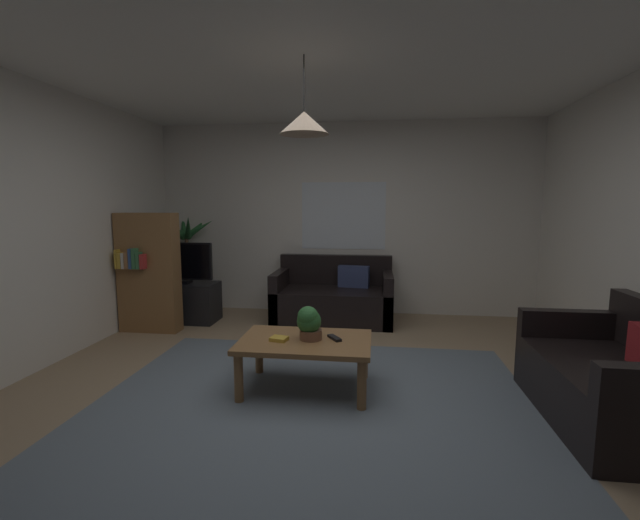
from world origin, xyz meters
name	(u,v)px	position (x,y,z in m)	size (l,w,h in m)	color
floor	(315,401)	(0.00, 0.00, -0.01)	(5.12, 5.50, 0.02)	#9E8466
rug	(311,412)	(0.00, -0.20, 0.00)	(3.33, 3.02, 0.01)	slate
wall_back	(343,219)	(0.00, 2.78, 1.30)	(5.24, 0.06, 2.59)	silver
ceiling	(314,43)	(0.00, 0.00, 2.60)	(5.12, 5.50, 0.02)	white
window_pane	(343,216)	(0.00, 2.75, 1.34)	(1.14, 0.01, 0.91)	white
couch_under_window	(334,300)	(-0.08, 2.28, 0.28)	(1.50, 0.82, 0.82)	black
couch_right_side	(617,385)	(2.09, -0.08, 0.28)	(0.82, 1.34, 0.82)	black
coffee_table	(305,347)	(-0.10, 0.19, 0.36)	(1.05, 0.69, 0.42)	olive
book_on_table_0	(279,339)	(-0.31, 0.13, 0.43)	(0.13, 0.11, 0.03)	gold
remote_on_table_0	(334,338)	(0.13, 0.22, 0.43)	(0.05, 0.16, 0.02)	black
potted_plant_on_table	(309,322)	(-0.07, 0.19, 0.56)	(0.20, 0.20, 0.27)	brown
tv_stand	(183,302)	(-2.01, 2.00, 0.25)	(0.90, 0.44, 0.50)	black
tv	(180,262)	(-2.01, 1.98, 0.77)	(0.84, 0.16, 0.52)	black
potted_palm_corner	(187,266)	(-2.19, 2.55, 0.64)	(0.82, 0.84, 1.43)	#4C4C51
bookshelf_corner	(148,272)	(-2.20, 1.54, 0.71)	(0.70, 0.31, 1.40)	olive
pendant_lamp	(304,123)	(-0.10, 0.19, 2.10)	(0.38, 0.38, 0.57)	black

